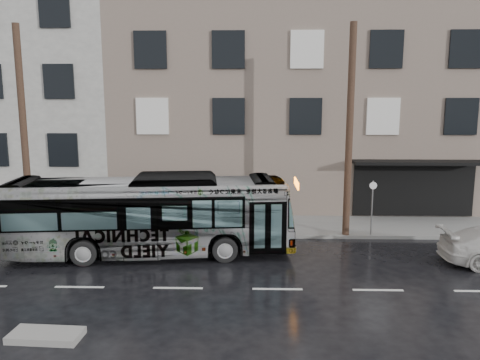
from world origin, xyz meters
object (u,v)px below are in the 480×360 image
Objects in this scene: sign_post at (372,208)px; utility_pole_rear at (24,131)px; bus at (147,215)px; utility_pole_front at (349,132)px.

utility_pole_rear is at bearing 180.00° from sign_post.
utility_pole_rear is at bearing 61.16° from bus.
utility_pole_front reaches higher than bus.
utility_pole_front is 1.00× the size of utility_pole_rear.
bus is at bearing -163.33° from utility_pole_front.
utility_pole_rear is 0.80× the size of bus.
utility_pole_rear is 15.46m from sign_post.
sign_post is (15.10, 0.00, -3.30)m from utility_pole_rear.
bus is (5.80, -2.46, -3.08)m from utility_pole_rear.
utility_pole_rear is 3.75× the size of sign_post.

